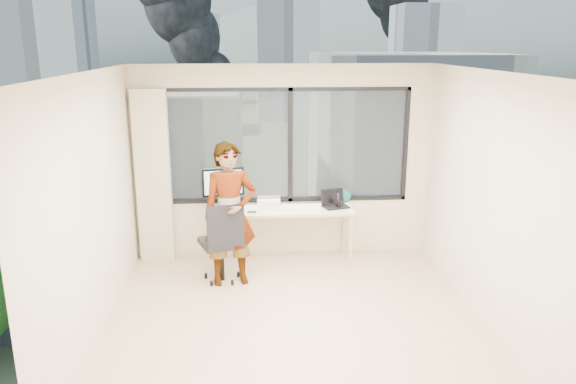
{
  "coord_description": "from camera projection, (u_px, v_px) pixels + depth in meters",
  "views": [
    {
      "loc": [
        -0.44,
        -5.3,
        2.87
      ],
      "look_at": [
        0.0,
        1.0,
        1.15
      ],
      "focal_mm": 34.46,
      "sensor_mm": 36.0,
      "label": 1
    }
  ],
  "objects": [
    {
      "name": "floor",
      "position": [
        295.0,
        320.0,
        5.89
      ],
      "size": [
        4.0,
        4.0,
        0.01
      ],
      "primitive_type": "cube",
      "color": "#DFB591",
      "rests_on": "ground"
    },
    {
      "name": "ceiling",
      "position": [
        295.0,
        72.0,
        5.21
      ],
      "size": [
        4.0,
        4.0,
        0.01
      ],
      "primitive_type": "cube",
      "color": "white",
      "rests_on": "ground"
    },
    {
      "name": "wall_front",
      "position": [
        320.0,
        290.0,
        3.62
      ],
      "size": [
        4.0,
        0.01,
        2.6
      ],
      "primitive_type": "cube",
      "color": "#C5B398",
      "rests_on": "ground"
    },
    {
      "name": "wall_left",
      "position": [
        92.0,
        208.0,
        5.41
      ],
      "size": [
        0.01,
        4.0,
        2.6
      ],
      "primitive_type": "cube",
      "color": "#C5B398",
      "rests_on": "ground"
    },
    {
      "name": "wall_right",
      "position": [
        488.0,
        200.0,
        5.68
      ],
      "size": [
        0.01,
        4.0,
        2.6
      ],
      "primitive_type": "cube",
      "color": "#C5B398",
      "rests_on": "ground"
    },
    {
      "name": "window_wall",
      "position": [
        287.0,
        146.0,
        7.42
      ],
      "size": [
        3.3,
        0.16,
        1.55
      ],
      "primitive_type": null,
      "color": "black",
      "rests_on": "ground"
    },
    {
      "name": "curtain",
      "position": [
        153.0,
        177.0,
        7.28
      ],
      "size": [
        0.45,
        0.14,
        2.3
      ],
      "primitive_type": "cube",
      "color": "beige",
      "rests_on": "floor"
    },
    {
      "name": "desk",
      "position": [
        285.0,
        235.0,
        7.39
      ],
      "size": [
        1.8,
        0.6,
        0.75
      ],
      "primitive_type": "cube",
      "color": "tan",
      "rests_on": "floor"
    },
    {
      "name": "chair",
      "position": [
        221.0,
        240.0,
        6.76
      ],
      "size": [
        0.69,
        0.69,
        1.05
      ],
      "primitive_type": null,
      "rotation": [
        0.0,
        0.0,
        0.35
      ],
      "color": "black",
      "rests_on": "floor"
    },
    {
      "name": "person",
      "position": [
        230.0,
        214.0,
        6.61
      ],
      "size": [
        0.7,
        0.53,
        1.75
      ],
      "primitive_type": "imported",
      "rotation": [
        0.0,
        0.0,
        0.19
      ],
      "color": "#2D2D33",
      "rests_on": "floor"
    },
    {
      "name": "monitor",
      "position": [
        223.0,
        188.0,
        7.22
      ],
      "size": [
        0.56,
        0.22,
        0.55
      ],
      "primitive_type": null,
      "rotation": [
        0.0,
        0.0,
        0.2
      ],
      "color": "black",
      "rests_on": "desk"
    },
    {
      "name": "game_console",
      "position": [
        269.0,
        200.0,
        7.51
      ],
      "size": [
        0.32,
        0.27,
        0.08
      ],
      "primitive_type": "cube",
      "rotation": [
        0.0,
        0.0,
        -0.05
      ],
      "color": "white",
      "rests_on": "desk"
    },
    {
      "name": "laptop",
      "position": [
        336.0,
        200.0,
        7.3
      ],
      "size": [
        0.41,
        0.43,
        0.21
      ],
      "primitive_type": null,
      "rotation": [
        0.0,
        0.0,
        0.31
      ],
      "color": "black",
      "rests_on": "desk"
    },
    {
      "name": "cellphone",
      "position": [
        252.0,
        212.0,
        7.12
      ],
      "size": [
        0.12,
        0.07,
        0.01
      ],
      "primitive_type": "cube",
      "rotation": [
        0.0,
        0.0,
        -0.15
      ],
      "color": "black",
      "rests_on": "desk"
    },
    {
      "name": "pen_cup",
      "position": [
        338.0,
        204.0,
        7.29
      ],
      "size": [
        0.1,
        0.1,
        0.1
      ],
      "primitive_type": "cylinder",
      "rotation": [
        0.0,
        0.0,
        -0.33
      ],
      "color": "black",
      "rests_on": "desk"
    },
    {
      "name": "handbag",
      "position": [
        342.0,
        196.0,
        7.52
      ],
      "size": [
        0.27,
        0.17,
        0.19
      ],
      "primitive_type": "ellipsoid",
      "rotation": [
        0.0,
        0.0,
        0.19
      ],
      "color": "#0C4D43",
      "rests_on": "desk"
    },
    {
      "name": "exterior_ground",
      "position": [
        251.0,
        119.0,
        125.06
      ],
      "size": [
        400.0,
        400.0,
        0.04
      ],
      "primitive_type": "cube",
      "color": "#515B3D",
      "rests_on": "ground"
    },
    {
      "name": "near_bldg_a",
      "position": [
        120.0,
        198.0,
        36.0
      ],
      "size": [
        16.0,
        12.0,
        14.0
      ],
      "primitive_type": "cube",
      "color": "beige",
      "rests_on": "exterior_ground"
    },
    {
      "name": "near_bldg_b",
      "position": [
        403.0,
        155.0,
        44.85
      ],
      "size": [
        14.0,
        13.0,
        16.0
      ],
      "primitive_type": "cube",
      "color": "white",
      "rests_on": "exterior_ground"
    },
    {
      "name": "far_tower_a",
      "position": [
        47.0,
        59.0,
        94.96
      ],
      "size": [
        14.0,
        14.0,
        28.0
      ],
      "primitive_type": "cube",
      "color": "silver",
      "rests_on": "exterior_ground"
    },
    {
      "name": "far_tower_b",
      "position": [
        287.0,
        50.0,
        121.65
      ],
      "size": [
        13.0,
        13.0,
        30.0
      ],
      "primitive_type": "cube",
      "color": "silver",
      "rests_on": "exterior_ground"
    },
    {
      "name": "far_tower_c",
      "position": [
        423.0,
        57.0,
        143.91
      ],
      "size": [
        15.0,
        15.0,
        26.0
      ],
      "primitive_type": "cube",
      "color": "silver",
      "rests_on": "exterior_ground"
    },
    {
      "name": "far_tower_d",
      "position": [
        25.0,
        64.0,
        147.01
      ],
      "size": [
        16.0,
        14.0,
        22.0
      ],
      "primitive_type": "cube",
      "color": "silver",
      "rests_on": "exterior_ground"
    },
    {
      "name": "hill_a",
      "position": [
        35.0,
        73.0,
        309.47
      ],
      "size": [
        288.0,
        216.0,
        90.0
      ],
      "primitive_type": "ellipsoid",
      "color": "slate",
      "rests_on": "exterior_ground"
    },
    {
      "name": "hill_b",
      "position": [
        420.0,
        71.0,
        324.26
      ],
      "size": [
        300.0,
        220.0,
        96.0
      ],
      "primitive_type": "ellipsoid",
      "color": "slate",
      "rests_on": "exterior_ground"
    },
    {
      "name": "tree_b",
      "position": [
        348.0,
        314.0,
        25.98
      ],
      "size": [
        7.6,
        7.6,
        9.0
      ],
      "primitive_type": null,
      "color": "#1E501A",
      "rests_on": "exterior_ground"
    },
    {
      "name": "tree_c",
      "position": [
        508.0,
        182.0,
        48.23
      ],
      "size": [
        8.4,
        8.4,
        10.0
      ],
      "primitive_type": null,
      "color": "#1E501A",
      "rests_on": "exterior_ground"
    }
  ]
}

